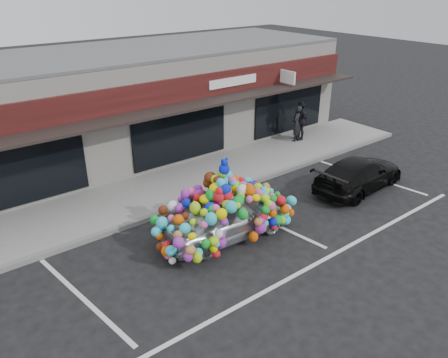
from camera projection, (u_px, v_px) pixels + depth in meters
ground at (197, 255)px, 12.11m from camera, size 90.00×90.00×0.00m
shop_building at (75, 111)px, 17.26m from camera, size 24.00×7.20×4.31m
sidewalk at (131, 199)px, 14.95m from camera, size 26.00×3.00×0.15m
kerb at (153, 217)px, 13.87m from camera, size 26.00×0.18×0.16m
parking_stripe_left at (83, 298)px, 10.49m from camera, size 0.73×4.37×0.01m
parking_stripe_mid at (267, 221)px, 13.80m from camera, size 0.73×4.37×0.01m
parking_stripe_right at (370, 177)px, 16.78m from camera, size 0.73×4.37×0.01m
lane_line at (308, 268)px, 11.56m from camera, size 14.00×0.12×0.01m
toy_car at (224, 212)px, 12.63m from camera, size 2.85×4.28×2.43m
black_sedan at (359, 174)px, 15.65m from camera, size 1.93×4.13×1.17m
pedestrian_a at (296, 123)px, 19.73m from camera, size 0.70×0.61×1.63m
pedestrian_c at (300, 121)px, 19.86m from camera, size 1.12×0.68×1.79m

